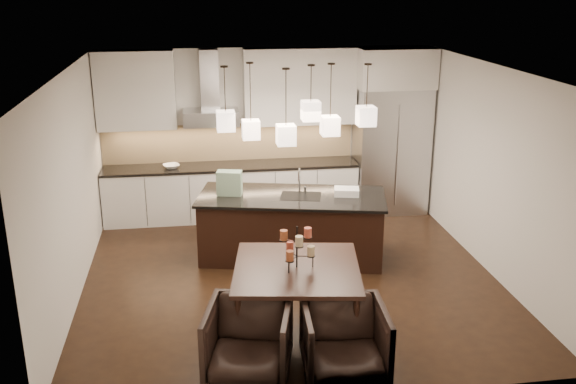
{
  "coord_description": "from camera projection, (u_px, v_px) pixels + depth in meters",
  "views": [
    {
      "loc": [
        -1.21,
        -7.85,
        3.87
      ],
      "look_at": [
        0.0,
        0.2,
        1.15
      ],
      "focal_mm": 40.0,
      "sensor_mm": 36.0,
      "label": 1
    }
  ],
  "objects": [
    {
      "name": "candle_f",
      "position": [
        299.0,
        241.0,
        6.85
      ],
      "size": [
        0.1,
        0.1,
        0.11
      ],
      "primitive_type": "cylinder",
      "rotation": [
        0.0,
        0.0,
        -0.15
      ],
      "color": "#D4B787",
      "rests_on": "candelabra"
    },
    {
      "name": "island_body",
      "position": [
        292.0,
        228.0,
        9.25
      ],
      "size": [
        2.72,
        1.57,
        0.9
      ],
      "primitive_type": "cube",
      "rotation": [
        0.0,
        0.0,
        -0.23
      ],
      "color": "black",
      "rests_on": "floor"
    },
    {
      "name": "pendant_e",
      "position": [
        366.0,
        116.0,
        8.69
      ],
      "size": [
        0.24,
        0.24,
        0.26
      ],
      "primitive_type": "cube",
      "color": "beige",
      "rests_on": "ceiling"
    },
    {
      "name": "pendant_f",
      "position": [
        286.0,
        135.0,
        8.32
      ],
      "size": [
        0.24,
        0.24,
        0.26
      ],
      "primitive_type": "cube",
      "color": "beige",
      "rests_on": "ceiling"
    },
    {
      "name": "floor",
      "position": [
        290.0,
        277.0,
        8.76
      ],
      "size": [
        5.5,
        5.5,
        0.02
      ],
      "primitive_type": "cube",
      "color": "black",
      "rests_on": "ground"
    },
    {
      "name": "armchair_left",
      "position": [
        248.0,
        342.0,
        6.46
      ],
      "size": [
        1.01,
        1.03,
        0.78
      ],
      "primitive_type": "imported",
      "rotation": [
        0.0,
        0.0,
        -0.24
      ],
      "color": "black",
      "rests_on": "floor"
    },
    {
      "name": "fridge_panel",
      "position": [
        395.0,
        68.0,
        10.5
      ],
      "size": [
        1.26,
        0.72,
        0.65
      ],
      "primitive_type": "cube",
      "color": "silver",
      "rests_on": "refrigerator"
    },
    {
      "name": "lower_cabinets",
      "position": [
        232.0,
        192.0,
        10.81
      ],
      "size": [
        4.21,
        0.62,
        0.88
      ],
      "primitive_type": "cube",
      "color": "silver",
      "rests_on": "floor"
    },
    {
      "name": "pendant_b",
      "position": [
        251.0,
        130.0,
        8.89
      ],
      "size": [
        0.24,
        0.24,
        0.26
      ],
      "primitive_type": "cube",
      "color": "beige",
      "rests_on": "ceiling"
    },
    {
      "name": "upper_cab_left",
      "position": [
        135.0,
        90.0,
        10.18
      ],
      "size": [
        1.25,
        0.35,
        1.25
      ],
      "primitive_type": "cube",
      "color": "silver",
      "rests_on": "wall_back"
    },
    {
      "name": "countertop",
      "position": [
        231.0,
        166.0,
        10.67
      ],
      "size": [
        4.21,
        0.66,
        0.04
      ],
      "primitive_type": "cube",
      "color": "black",
      "rests_on": "lower_cabinets"
    },
    {
      "name": "fruit_bowl",
      "position": [
        171.0,
        166.0,
        10.46
      ],
      "size": [
        0.33,
        0.33,
        0.06
      ],
      "primitive_type": "imported",
      "rotation": [
        0.0,
        0.0,
        0.31
      ],
      "color": "silver",
      "rests_on": "countertop"
    },
    {
      "name": "upper_cab_right",
      "position": [
        300.0,
        86.0,
        10.56
      ],
      "size": [
        1.85,
        0.35,
        1.25
      ],
      "primitive_type": "cube",
      "color": "silver",
      "rests_on": "wall_back"
    },
    {
      "name": "faucet",
      "position": [
        299.0,
        180.0,
        9.12
      ],
      "size": [
        0.15,
        0.26,
        0.39
      ],
      "primitive_type": null,
      "rotation": [
        0.0,
        0.0,
        -0.23
      ],
      "color": "silver",
      "rests_on": "island_top"
    },
    {
      "name": "ceiling",
      "position": [
        290.0,
        69.0,
        7.87
      ],
      "size": [
        5.5,
        5.5,
        0.02
      ],
      "primitive_type": "cube",
      "color": "white",
      "rests_on": "wall_back"
    },
    {
      "name": "candelabra",
      "position": [
        297.0,
        247.0,
        7.03
      ],
      "size": [
        0.45,
        0.45,
        0.49
      ],
      "primitive_type": null,
      "rotation": [
        0.0,
        0.0,
        -0.15
      ],
      "color": "black",
      "rests_on": "dining_table"
    },
    {
      "name": "pendant_a",
      "position": [
        226.0,
        121.0,
        8.47
      ],
      "size": [
        0.24,
        0.24,
        0.26
      ],
      "primitive_type": "cube",
      "color": "beige",
      "rests_on": "ceiling"
    },
    {
      "name": "refrigerator",
      "position": [
        391.0,
        150.0,
        10.95
      ],
      "size": [
        1.2,
        0.72,
        2.15
      ],
      "primitive_type": "cube",
      "color": "#B7B7BA",
      "rests_on": "floor"
    },
    {
      "name": "candle_b",
      "position": [
        290.0,
        246.0,
        7.17
      ],
      "size": [
        0.1,
        0.1,
        0.11
      ],
      "primitive_type": "cylinder",
      "rotation": [
        0.0,
        0.0,
        -0.15
      ],
      "color": "#C64E37",
      "rests_on": "candelabra"
    },
    {
      "name": "candle_c",
      "position": [
        290.0,
        256.0,
        6.92
      ],
      "size": [
        0.1,
        0.1,
        0.11
      ],
      "primitive_type": "cylinder",
      "rotation": [
        0.0,
        0.0,
        -0.15
      ],
      "color": "#A24E2A",
      "rests_on": "candelabra"
    },
    {
      "name": "pendant_c",
      "position": [
        311.0,
        111.0,
        8.57
      ],
      "size": [
        0.24,
        0.24,
        0.26
      ],
      "primitive_type": "cube",
      "color": "beige",
      "rests_on": "ceiling"
    },
    {
      "name": "backsplash",
      "position": [
        229.0,
        142.0,
        10.84
      ],
      "size": [
        4.21,
        0.02,
        0.63
      ],
      "primitive_type": "cube",
      "color": "tan",
      "rests_on": "countertop"
    },
    {
      "name": "wall_left",
      "position": [
        70.0,
        188.0,
        7.93
      ],
      "size": [
        0.02,
        5.5,
        2.8
      ],
      "primitive_type": "cube",
      "color": "silver",
      "rests_on": "ground"
    },
    {
      "name": "food_container",
      "position": [
        347.0,
        192.0,
        9.1
      ],
      "size": [
        0.39,
        0.32,
        0.1
      ],
      "primitive_type": "cube",
      "rotation": [
        0.0,
        0.0,
        -0.23
      ],
      "color": "silver",
      "rests_on": "island_top"
    },
    {
      "name": "wall_front",
      "position": [
        337.0,
        269.0,
        5.73
      ],
      "size": [
        5.5,
        0.02,
        2.8
      ],
      "primitive_type": "cube",
      "color": "silver",
      "rests_on": "ground"
    },
    {
      "name": "dining_table",
      "position": [
        297.0,
        300.0,
        7.24
      ],
      "size": [
        1.58,
        1.58,
        0.83
      ],
      "primitive_type": null,
      "rotation": [
        0.0,
        0.0,
        -0.15
      ],
      "color": "black",
      "rests_on": "floor"
    },
    {
      "name": "wall_back",
      "position": [
        266.0,
        131.0,
        10.9
      ],
      "size": [
        5.5,
        0.02,
        2.8
      ],
      "primitive_type": "cube",
      "color": "silver",
      "rests_on": "ground"
    },
    {
      "name": "pendant_d",
      "position": [
        330.0,
        126.0,
        8.78
      ],
      "size": [
        0.24,
        0.24,
        0.26
      ],
      "primitive_type": "cube",
      "color": "beige",
      "rests_on": "ceiling"
    },
    {
      "name": "candle_e",
      "position": [
        284.0,
        235.0,
        7.01
      ],
      "size": [
        0.1,
        0.1,
        0.11
      ],
      "primitive_type": "cylinder",
      "rotation": [
        0.0,
        0.0,
        -0.15
      ],
      "color": "#A24E2A",
      "rests_on": "candelabra"
    },
    {
      "name": "island_top",
      "position": [
        292.0,
        197.0,
        9.1
      ],
      "size": [
        2.82,
        1.67,
        0.04
      ],
      "primitive_type": "cube",
      "rotation": [
        0.0,
        0.0,
        -0.23
      ],
      "color": "black",
      "rests_on": "island_body"
    },
    {
      "name": "hood_chimney",
      "position": [
        209.0,
        79.0,
        10.32
      ],
      "size": [
        0.3,
        0.28,
        0.96
      ],
      "primitive_type": "cube",
      "color": "#B7B7BA",
      "rests_on": "hood_canopy"
    },
    {
      "name": "candle_d",
      "position": [
        308.0,
        233.0,
        7.08
      ],
      "size": [
        0.1,
        0.1,
        0.11
      ],
      "primitive_type": "cylinder",
      "rotation": [
        0.0,
        0.0,
        -0.15
      ],
      "color": "#C64E37",
      "rests_on": "candelabra"
    },
    {
      "name": "tote_bag",
      "position": [
        229.0,
        183.0,
        9.07
      ],
      "size": [
        0.38,
        0.26,
        0.35
      ],
      "primitive_type": "cube",
      "rotation": [
        0.0,
        0.0,
        -0.23
      ],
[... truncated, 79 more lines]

